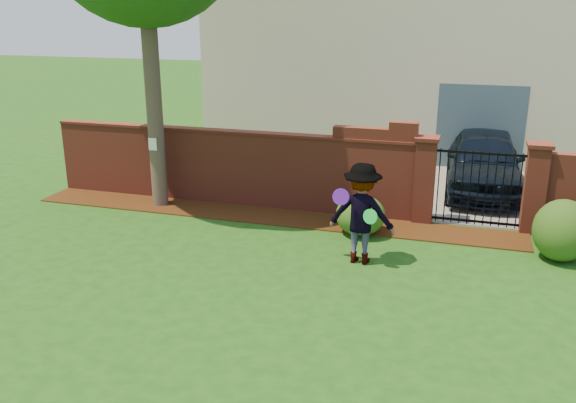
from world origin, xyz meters
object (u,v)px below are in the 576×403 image
(man, at_px, (361,214))
(frisbee_purple, at_px, (341,197))
(frisbee_green, at_px, (370,217))
(car, at_px, (485,164))

(man, xyz_separation_m, frisbee_purple, (-0.31, -0.32, 0.39))
(man, relative_size, frisbee_purple, 6.28)
(frisbee_purple, bearing_deg, man, 46.06)
(frisbee_purple, distance_m, frisbee_green, 0.62)
(car, bearing_deg, frisbee_green, -111.46)
(frisbee_purple, relative_size, frisbee_green, 1.10)
(man, distance_m, frisbee_green, 0.31)
(man, relative_size, frisbee_green, 6.89)
(man, bearing_deg, car, -109.51)
(frisbee_green, bearing_deg, frisbee_purple, -170.21)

